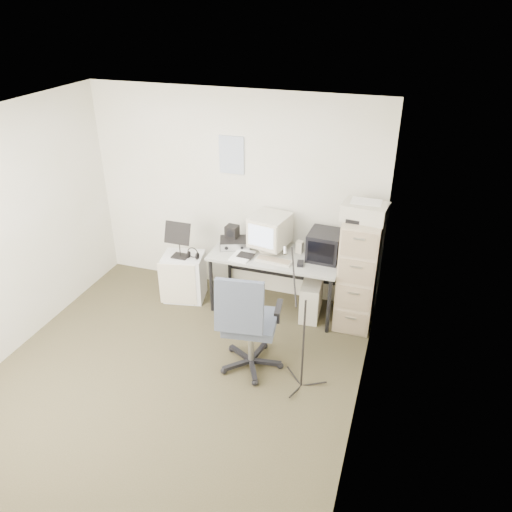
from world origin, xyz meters
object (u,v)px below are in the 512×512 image
(desk, at_px, (275,281))
(office_chair, at_px, (251,320))
(side_cart, at_px, (184,277))
(filing_cabinet, at_px, (358,272))

(desk, bearing_deg, office_chair, -86.68)
(desk, height_order, side_cart, desk)
(desk, relative_size, side_cart, 2.53)
(side_cart, bearing_deg, office_chair, -50.45)
(desk, bearing_deg, filing_cabinet, 1.81)
(filing_cabinet, xyz_separation_m, office_chair, (-0.89, -1.13, -0.09))
(desk, height_order, office_chair, office_chair)
(filing_cabinet, bearing_deg, desk, -178.19)
(filing_cabinet, bearing_deg, office_chair, -128.01)
(office_chair, height_order, side_cart, office_chair)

